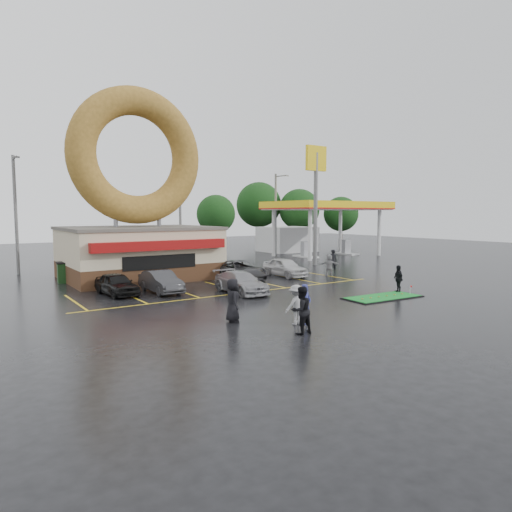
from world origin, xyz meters
TOP-DOWN VIEW (x-y plane):
  - ground at (0.00, 0.00)m, footprint 120.00×120.00m
  - donut_shop at (-3.00, 12.97)m, footprint 10.20×8.70m
  - gas_station at (20.00, 20.94)m, footprint 12.30×13.65m
  - shell_sign at (13.00, 12.00)m, footprint 2.20×0.36m
  - streetlight_left at (-10.00, 19.92)m, footprint 0.40×2.21m
  - streetlight_mid at (4.00, 20.92)m, footprint 0.40×2.21m
  - streetlight_right at (16.00, 21.92)m, footprint 0.40×2.21m
  - tree_far_a at (26.00, 30.00)m, footprint 5.60×5.60m
  - tree_far_b at (32.00, 28.00)m, footprint 4.90×4.90m
  - tree_far_c at (22.00, 34.00)m, footprint 6.30×6.30m
  - tree_far_d at (14.00, 32.00)m, footprint 4.90×4.90m
  - car_black at (-6.51, 6.91)m, footprint 1.85×3.83m
  - car_dgrey at (-4.11, 6.24)m, footprint 1.43×3.95m
  - car_silver at (-0.27, 3.50)m, footprint 1.77×4.31m
  - car_grey at (2.47, 8.00)m, footprint 2.30×4.90m
  - car_white at (6.16, 7.60)m, footprint 1.63×4.04m
  - person_blue at (-2.00, -4.36)m, footprint 0.72×0.60m
  - person_blackjkt at (-3.25, -5.54)m, footprint 0.94×0.75m
  - person_hoodie at (-2.44, -4.24)m, footprint 1.12×0.68m
  - person_bystander at (-4.37, -2.31)m, footprint 0.86×1.06m
  - person_cameraman at (7.41, -1.63)m, footprint 0.76×1.04m
  - person_walker_near at (9.10, 6.00)m, footprint 1.57×1.11m
  - person_walker_far at (10.67, 7.27)m, footprint 0.79×0.75m
  - dumpster at (-7.50, 13.60)m, footprint 1.94×1.41m
  - putting_green at (5.38, -2.24)m, footprint 4.61×2.19m

SIDE VIEW (x-z plane):
  - ground at x=0.00m, z-range 0.00..0.00m
  - putting_green at x=5.38m, z-range -0.25..0.32m
  - car_silver at x=-0.27m, z-range 0.00..1.25m
  - car_black at x=-6.51m, z-range 0.00..1.26m
  - car_dgrey at x=-4.11m, z-range 0.00..1.29m
  - dumpster at x=-7.50m, z-range 0.00..1.30m
  - car_grey at x=2.47m, z-range 0.00..1.36m
  - car_white at x=6.16m, z-range 0.00..1.38m
  - person_walker_near at x=9.10m, z-range 0.00..1.63m
  - person_cameraman at x=7.41m, z-range 0.00..1.63m
  - person_hoodie at x=-2.44m, z-range 0.00..1.68m
  - person_blue at x=-2.00m, z-range 0.00..1.69m
  - person_walker_far at x=10.67m, z-range 0.00..1.83m
  - person_blackjkt at x=-3.25m, z-range 0.00..1.87m
  - person_bystander at x=-4.37m, z-range 0.00..1.87m
  - gas_station at x=20.00m, z-range 0.75..6.65m
  - donut_shop at x=-3.00m, z-range -2.29..11.21m
  - tree_far_b at x=32.00m, z-range 1.03..8.03m
  - tree_far_d at x=14.00m, z-range 1.03..8.03m
  - streetlight_left at x=-10.00m, z-range 0.28..9.28m
  - streetlight_mid at x=4.00m, z-range 0.28..9.28m
  - streetlight_right at x=16.00m, z-range 0.28..9.28m
  - tree_far_a at x=26.00m, z-range 1.18..9.18m
  - tree_far_c at x=22.00m, z-range 1.34..10.34m
  - shell_sign at x=13.00m, z-range 2.08..12.68m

